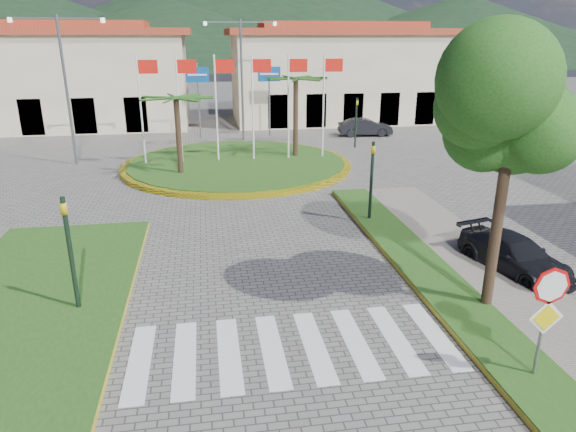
{
  "coord_description": "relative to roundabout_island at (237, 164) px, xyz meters",
  "views": [
    {
      "loc": [
        -1.68,
        -6.16,
        6.88
      ],
      "look_at": [
        0.62,
        8.0,
        1.86
      ],
      "focal_mm": 32.0,
      "sensor_mm": 36.0,
      "label": 1
    }
  ],
  "objects": [
    {
      "name": "verge_right",
      "position": [
        4.8,
        -20.0,
        -0.08
      ],
      "size": [
        1.6,
        28.0,
        0.18
      ],
      "primitive_type": "cube",
      "color": "#254A15",
      "rests_on": "ground"
    },
    {
      "name": "median_left",
      "position": [
        -6.5,
        -16.0,
        -0.08
      ],
      "size": [
        5.0,
        14.0,
        0.18
      ],
      "primitive_type": "cube",
      "color": "#254A15",
      "rests_on": "ground"
    },
    {
      "name": "crosswalk",
      "position": [
        -0.0,
        -18.0,
        -0.17
      ],
      "size": [
        8.0,
        3.0,
        0.01
      ],
      "primitive_type": "cube",
      "color": "silver",
      "rests_on": "ground"
    },
    {
      "name": "roundabout_island",
      "position": [
        0.0,
        0.0,
        0.0
      ],
      "size": [
        12.7,
        12.7,
        6.0
      ],
      "color": "yellow",
      "rests_on": "ground"
    },
    {
      "name": "stop_sign",
      "position": [
        4.9,
        -20.04,
        1.62
      ],
      "size": [
        0.8,
        0.11,
        2.65
      ],
      "color": "slate",
      "rests_on": "ground"
    },
    {
      "name": "deciduous_tree",
      "position": [
        5.5,
        -17.0,
        5.0
      ],
      "size": [
        3.6,
        3.6,
        6.8
      ],
      "color": "black",
      "rests_on": "ground"
    },
    {
      "name": "traffic_light_left",
      "position": [
        -5.2,
        -15.5,
        1.77
      ],
      "size": [
        0.15,
        0.18,
        3.2
      ],
      "color": "black",
      "rests_on": "ground"
    },
    {
      "name": "traffic_light_right",
      "position": [
        4.5,
        -10.0,
        1.77
      ],
      "size": [
        0.15,
        0.18,
        3.2
      ],
      "color": "black",
      "rests_on": "ground"
    },
    {
      "name": "traffic_light_far",
      "position": [
        8.0,
        4.0,
        1.77
      ],
      "size": [
        0.18,
        0.15,
        3.2
      ],
      "color": "black",
      "rests_on": "ground"
    },
    {
      "name": "direction_sign_west",
      "position": [
        -2.0,
        8.97,
        3.36
      ],
      "size": [
        1.6,
        0.14,
        5.2
      ],
      "color": "slate",
      "rests_on": "ground"
    },
    {
      "name": "direction_sign_east",
      "position": [
        3.0,
        8.97,
        3.36
      ],
      "size": [
        1.6,
        0.14,
        5.2
      ],
      "color": "slate",
      "rests_on": "ground"
    },
    {
      "name": "street_lamp_centre",
      "position": [
        1.0,
        8.0,
        4.32
      ],
      "size": [
        4.8,
        0.16,
        8.0
      ],
      "color": "slate",
      "rests_on": "ground"
    },
    {
      "name": "street_lamp_west",
      "position": [
        -9.0,
        2.0,
        4.32
      ],
      "size": [
        4.8,
        0.16,
        8.0
      ],
      "color": "slate",
      "rests_on": "ground"
    },
    {
      "name": "building_left",
      "position": [
        -14.0,
        16.0,
        3.73
      ],
      "size": [
        23.32,
        9.54,
        8.05
      ],
      "color": "beige",
      "rests_on": "ground"
    },
    {
      "name": "building_right",
      "position": [
        10.0,
        16.0,
        3.73
      ],
      "size": [
        19.08,
        9.54,
        8.05
      ],
      "color": "beige",
      "rests_on": "ground"
    },
    {
      "name": "hill_far_mid",
      "position": [
        15.0,
        138.0,
        14.83
      ],
      "size": [
        180.0,
        180.0,
        30.0
      ],
      "primitive_type": "cone",
      "color": "black",
      "rests_on": "ground"
    },
    {
      "name": "hill_far_east",
      "position": [
        70.0,
        113.0,
        8.83
      ],
      "size": [
        120.0,
        120.0,
        18.0
      ],
      "primitive_type": "cone",
      "color": "black",
      "rests_on": "ground"
    },
    {
      "name": "hill_near_back",
      "position": [
        -10.0,
        108.0,
        7.83
      ],
      "size": [
        110.0,
        110.0,
        16.0
      ],
      "primitive_type": "cone",
      "color": "black",
      "rests_on": "ground"
    },
    {
      "name": "white_van",
      "position": [
        -14.38,
        14.57,
        0.51
      ],
      "size": [
        5.21,
        3.11,
        1.36
      ],
      "primitive_type": "imported",
      "rotation": [
        0.0,
        0.0,
        1.76
      ],
      "color": "silver",
      "rests_on": "ground"
    },
    {
      "name": "car_dark_a",
      "position": [
        -8.0,
        13.35,
        0.41
      ],
      "size": [
        3.68,
        2.46,
        1.16
      ],
      "primitive_type": "imported",
      "rotation": [
        0.0,
        0.0,
        1.92
      ],
      "color": "black",
      "rests_on": "ground"
    },
    {
      "name": "car_dark_b",
      "position": [
        9.91,
        8.0,
        0.47
      ],
      "size": [
        3.97,
        1.63,
        1.28
      ],
      "primitive_type": "imported",
      "rotation": [
        0.0,
        0.0,
        1.5
      ],
      "color": "black",
      "rests_on": "ground"
    },
    {
      "name": "car_side_right",
      "position": [
        7.5,
        -15.0,
        0.39
      ],
      "size": [
        2.47,
        4.14,
        1.12
      ],
      "primitive_type": "imported",
      "rotation": [
        0.0,
        0.0,
        0.25
      ],
      "color": "black",
      "rests_on": "ground"
    }
  ]
}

